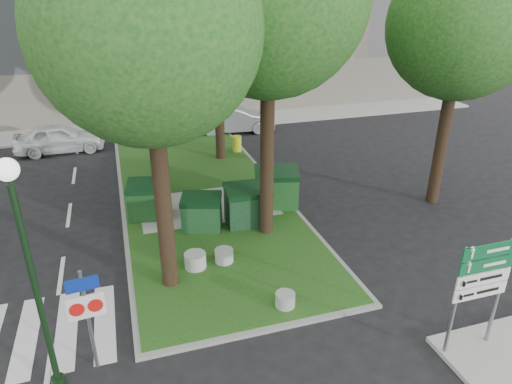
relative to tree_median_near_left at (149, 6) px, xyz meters
name	(u,v)px	position (x,y,z in m)	size (l,w,h in m)	color
ground	(247,334)	(1.41, -2.56, -7.32)	(120.00, 120.00, 0.00)	black
median_island	(203,196)	(1.91, 5.44, -7.26)	(6.00, 16.00, 0.12)	#1B4814
median_kerb	(203,196)	(1.91, 5.44, -7.27)	(6.30, 16.30, 0.10)	gray
building_sidewalk	(160,126)	(1.41, 15.94, -7.26)	(42.00, 3.00, 0.12)	#999993
zebra_crossing	(86,325)	(-2.34, -1.06, -7.31)	(5.00, 3.00, 0.01)	silver
tree_median_near_left	(149,6)	(0.00, 0.00, 0.00)	(5.20, 5.20, 10.53)	black
tree_median_mid	(147,9)	(0.50, 6.50, -0.34)	(4.80, 4.80, 9.99)	black
tree_street_right	(466,10)	(10.50, 2.50, -0.33)	(5.00, 5.00, 10.06)	black
dumpster_a	(149,200)	(-0.22, 4.17, -6.54)	(1.66, 1.31, 1.37)	#0F3710
dumpster_b	(202,213)	(1.38, 2.78, -6.61)	(1.55, 1.30, 1.23)	#113C19
dumpster_c	(248,205)	(2.98, 2.68, -6.51)	(1.57, 1.13, 1.43)	black
dumpster_d	(277,187)	(4.41, 3.73, -6.48)	(1.84, 1.50, 1.49)	#154517
bollard_left	(195,260)	(0.72, 0.49, -6.97)	(0.64, 0.64, 0.46)	#ABACA6
bollard_right	(285,300)	(2.62, -1.96, -7.01)	(0.52, 0.52, 0.37)	#999994
bollard_mid	(224,256)	(1.60, 0.54, -7.00)	(0.56, 0.56, 0.40)	#A8A7A2
litter_bin	(237,144)	(4.61, 10.12, -6.81)	(0.44, 0.44, 0.77)	#B9CB17
street_lamp	(28,255)	(-2.84, -2.82, -4.11)	(0.41, 0.41, 5.10)	black
traffic_sign_pole	(86,308)	(-2.06, -2.56, -5.70)	(0.76, 0.12, 2.53)	slate
directional_sign	(481,280)	(6.11, -4.56, -5.38)	(1.37, 0.08, 2.73)	slate
car_white	(60,138)	(-3.83, 12.97, -6.59)	(1.72, 4.27, 1.46)	white
car_silver	(233,119)	(5.36, 13.66, -6.57)	(1.59, 4.55, 1.50)	#93969A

